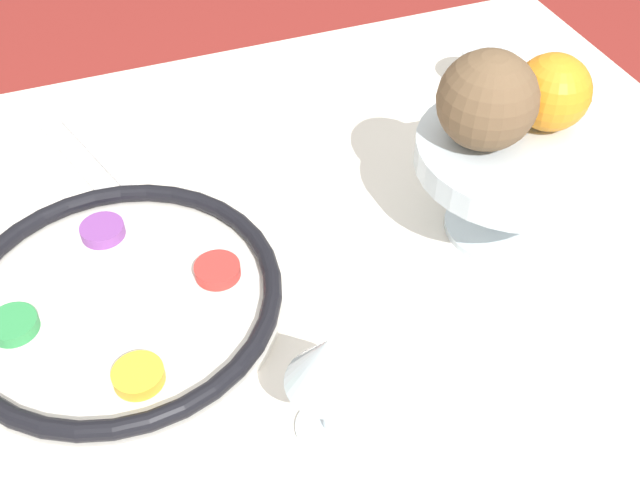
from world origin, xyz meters
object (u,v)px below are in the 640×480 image
(orange_fruit, at_px, (552,92))
(cup_mid, at_px, (581,106))
(cup_far, at_px, (484,70))
(fruit_stand, at_px, (514,162))
(seder_plate, at_px, (119,298))
(coconut, at_px, (487,100))
(wine_glass, at_px, (328,365))

(orange_fruit, height_order, cup_mid, orange_fruit)
(cup_far, bearing_deg, fruit_stand, -115.41)
(fruit_stand, relative_size, orange_fruit, 2.63)
(seder_plate, xyz_separation_m, orange_fruit, (0.48, -0.02, 0.15))
(fruit_stand, xyz_separation_m, cup_mid, (0.20, 0.14, -0.07))
(seder_plate, distance_m, orange_fruit, 0.50)
(seder_plate, bearing_deg, cup_mid, 9.38)
(seder_plate, bearing_deg, coconut, -2.75)
(wine_glass, bearing_deg, coconut, 38.08)
(coconut, bearing_deg, cup_far, 56.66)
(wine_glass, height_order, orange_fruit, orange_fruit)
(fruit_stand, distance_m, orange_fruit, 0.08)
(cup_mid, bearing_deg, coconut, -152.63)
(orange_fruit, bearing_deg, seder_plate, 178.00)
(orange_fruit, bearing_deg, cup_far, 71.35)
(wine_glass, distance_m, orange_fruit, 0.39)
(cup_mid, distance_m, cup_far, 0.15)
(wine_glass, height_order, fruit_stand, wine_glass)
(orange_fruit, xyz_separation_m, cup_far, (0.08, 0.25, -0.14))
(seder_plate, height_order, cup_mid, cup_mid)
(wine_glass, distance_m, coconut, 0.32)
(wine_glass, xyz_separation_m, cup_mid, (0.49, 0.32, -0.07))
(seder_plate, distance_m, cup_mid, 0.65)
(seder_plate, relative_size, coconut, 3.29)
(seder_plate, distance_m, cup_far, 0.61)
(coconut, distance_m, cup_mid, 0.31)
(wine_glass, bearing_deg, orange_fruit, 30.91)
(seder_plate, height_order, fruit_stand, fruit_stand)
(seder_plate, distance_m, coconut, 0.43)
(fruit_stand, height_order, cup_far, fruit_stand)
(wine_glass, relative_size, coconut, 1.26)
(orange_fruit, xyz_separation_m, coconut, (-0.08, -0.00, 0.01))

